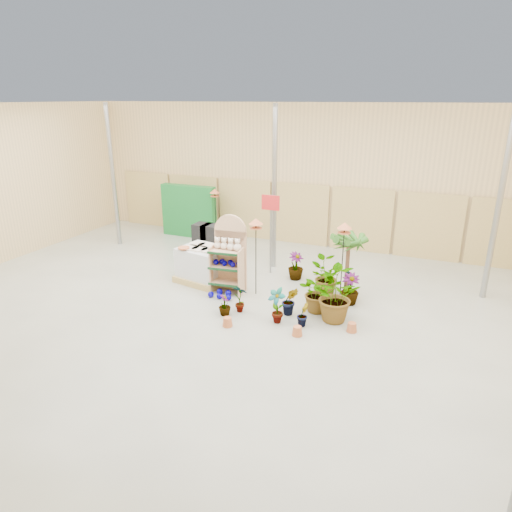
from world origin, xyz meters
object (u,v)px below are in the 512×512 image
Objects in this scene: pallet_stack at (204,264)px; display_shelf at (229,257)px; potted_plant_2 at (317,291)px; bird_table_front at (256,224)px.

display_shelf is at bearing -6.12° from pallet_stack.
pallet_stack is 1.56× the size of potted_plant_2.
display_shelf is 1.31× the size of pallet_stack.
bird_table_front is (1.60, -0.24, 1.34)m from pallet_stack.
display_shelf reaches higher than bird_table_front.
pallet_stack is (-0.89, 0.27, -0.42)m from display_shelf.
potted_plant_2 is at bearing -14.16° from display_shelf.
display_shelf reaches higher than potted_plant_2.
display_shelf is 1.00× the size of bird_table_front.
display_shelf is 1.15m from bird_table_front.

